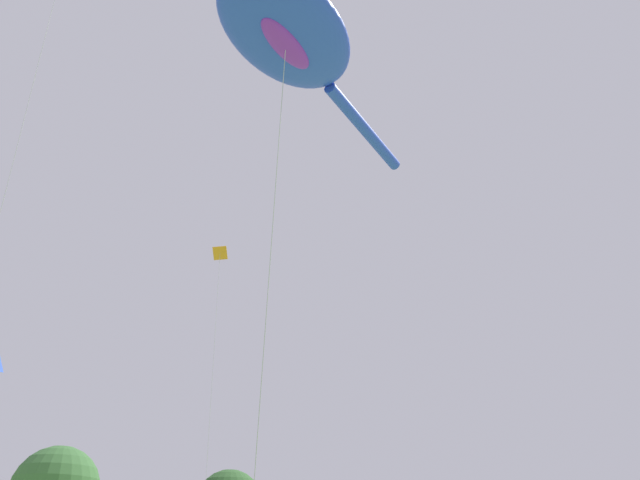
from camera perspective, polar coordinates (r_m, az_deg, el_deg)
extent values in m
ellipsoid|color=blue|center=(22.35, -3.18, 18.89)|extent=(6.94, 5.71, 1.34)
cylinder|color=blue|center=(25.99, 4.25, 10.26)|extent=(5.74, 2.50, 0.48)
ellipsoid|color=purple|center=(21.91, -3.22, 17.82)|extent=(2.79, 1.78, 0.48)
cylinder|color=#B2B2B7|center=(18.12, -4.90, -4.86)|extent=(1.25, 2.72, 17.06)
cube|color=orange|center=(35.80, -9.34, -1.22)|extent=(1.03, 0.93, 0.67)
cylinder|color=#B2B2B7|center=(31.83, -10.18, -14.52)|extent=(0.65, 1.97, 17.45)
cylinder|color=#B2B2B7|center=(25.39, -27.72, 2.44)|extent=(1.21, 3.45, 25.91)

